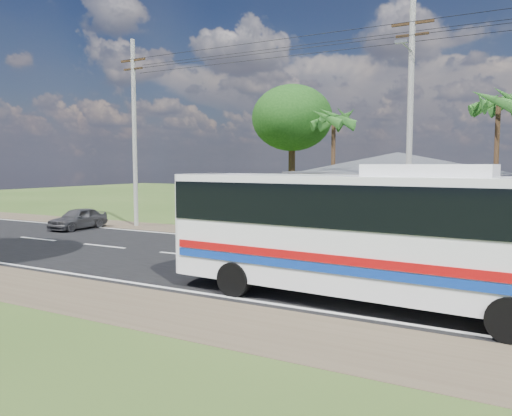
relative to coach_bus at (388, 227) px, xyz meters
The scene contains 9 objects.
ground 6.20m from the coach_bus, 142.39° to the left, with size 120.00×120.00×0.00m, color #2F491A.
road 6.20m from the coach_bus, 142.39° to the left, with size 120.00×16.00×0.03m.
house 16.95m from the coach_bus, 102.33° to the left, with size 12.40×10.00×5.00m.
utility_poles 10.86m from the coach_bus, 100.99° to the left, with size 32.80×2.22×11.00m.
palm_mid 19.76m from the coach_bus, 85.86° to the left, with size 2.80×2.80×8.20m.
palm_far 21.86m from the coach_bus, 113.78° to the left, with size 2.80×2.80×7.70m.
tree_behind_house 25.48m from the coach_bus, 120.34° to the left, with size 6.00×6.00×9.61m.
coach_bus is the anchor object (origin of this frame).
small_car 20.79m from the coach_bus, 159.55° to the left, with size 1.46×3.62×1.23m, color #333335.
Camera 1 is at (7.75, -16.21, 3.70)m, focal length 35.00 mm.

